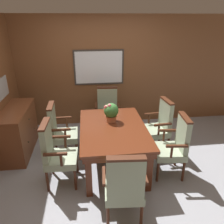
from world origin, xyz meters
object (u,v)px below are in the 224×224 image
Objects in this scene: chair_left_far at (60,130)px; chair_head_near at (124,186)px; chair_right_near at (174,144)px; dining_table at (113,132)px; sideboard_cabinet at (19,131)px; chair_right_far at (159,124)px; chair_left_near at (56,152)px; potted_plant at (111,112)px; chair_head_far at (107,110)px.

chair_head_near is (0.89, -1.53, 0.00)m from chair_left_far.
chair_head_near is at bearing -43.46° from chair_right_near.
chair_left_far is at bearing 158.30° from dining_table.
chair_right_near is 2.79m from sideboard_cabinet.
chair_right_far is at bearing -116.92° from chair_head_near.
potted_plant is at bearing -55.04° from chair_left_near.
chair_head_far is 1.81m from sideboard_cabinet.
chair_right_near is 1.78m from chair_head_far.
chair_head_far reaches higher than sideboard_cabinet.
chair_head_near is at bearing -90.31° from potted_plant.
sideboard_cabinet is (-2.60, 0.28, -0.11)m from chair_right_far.
chair_left_far is 3.04× the size of potted_plant.
potted_plant reaches higher than chair_head_near.
sideboard_cabinet is at bearing 166.48° from potted_plant.
chair_head_near and chair_left_near have the same top height.
chair_right_far is 0.84× the size of sideboard_cabinet.
potted_plant is 0.28× the size of sideboard_cabinet.
sideboard_cabinet is at bearing -104.96° from chair_right_near.
chair_right_far is at bearing -38.12° from chair_head_far.
chair_right_near is 1.00× the size of chair_right_far.
chair_head_far is 1.00× the size of chair_left_near.
potted_plant is (-0.91, -0.13, 0.36)m from chair_right_far.
chair_right_near is at bearing -20.61° from sideboard_cabinet.
chair_head_far is at bearing -138.45° from chair_right_far.
sideboard_cabinet is at bearing -42.57° from chair_head_near.
chair_right_near is 1.00× the size of chair_left_near.
chair_left_far is 1.00× the size of chair_left_near.
chair_right_near reaches higher than dining_table.
chair_left_far reaches higher than sideboard_cabinet.
chair_head_far is at bearing -49.89° from chair_left_far.
chair_left_far is 0.98m from potted_plant.
potted_plant reaches higher than chair_left_far.
chair_left_far is 1.77m from chair_head_near.
chair_left_near is 3.04× the size of potted_plant.
potted_plant is (0.01, 1.39, 0.36)m from chair_head_near.
sideboard_cabinet is at bearing -101.35° from chair_right_far.
sideboard_cabinet is (-1.68, 1.79, -0.11)m from chair_head_near.
chair_right_far is 1.21m from chair_head_far.
dining_table is 1.56× the size of chair_left_near.
chair_right_near is at bearing -112.55° from chair_left_far.
chair_right_far reaches higher than dining_table.
chair_head_near is at bearing -46.93° from sideboard_cabinet.
chair_right_far is at bearing 8.02° from potted_plant.
dining_table is 0.35m from potted_plant.
chair_head_far is 1.78m from chair_left_near.
chair_head_far is at bearing -28.79° from chair_left_near.
chair_right_near is at bearing -31.89° from potted_plant.
potted_plant is (0.89, 0.57, 0.36)m from chair_left_near.
chair_right_near is (0.92, -0.36, -0.09)m from dining_table.
chair_head_far is (0.03, 1.18, -0.09)m from dining_table.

